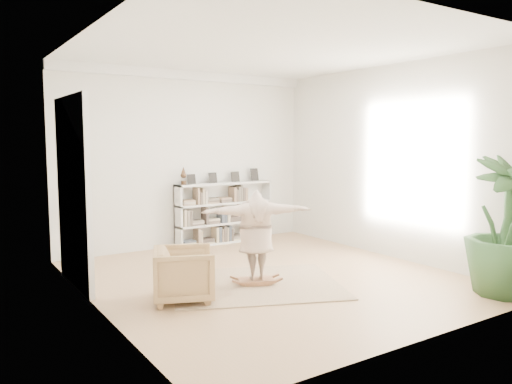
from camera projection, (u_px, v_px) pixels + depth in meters
floor at (270, 277)px, 8.03m from camera, size 6.00×6.00×0.00m
room_shell at (188, 75)px, 10.11m from camera, size 6.00×6.00×6.00m
doors at (74, 194)px, 7.50m from camera, size 0.09×1.78×2.92m
bookshelf at (224, 213)px, 10.71m from camera, size 2.20×0.35×1.64m
armchair at (184, 274)px, 6.84m from camera, size 1.06×1.05×0.74m
rug at (256, 284)px, 7.62m from camera, size 3.08×2.81×0.02m
rocker_board at (256, 280)px, 7.61m from camera, size 0.61×0.50×0.11m
person at (256, 232)px, 7.53m from camera, size 1.73×1.07×1.37m
houseplant at (507, 226)px, 7.05m from camera, size 1.23×1.23×1.99m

